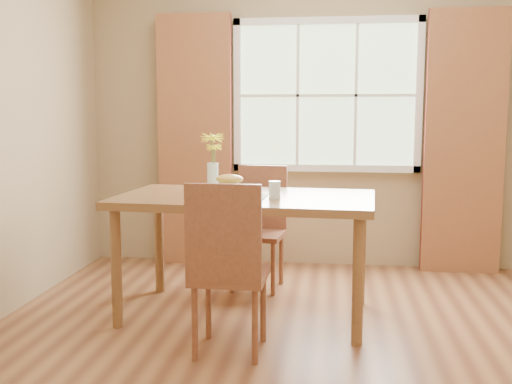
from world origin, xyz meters
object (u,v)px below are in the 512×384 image
object	(u,v)px
water_glass	(275,190)
flower_vase	(213,156)
dining_table	(246,208)
chair_far	(260,221)
chair_near	(227,262)
croissant_sandwich	(229,185)

from	to	relation	value
water_glass	flower_vase	size ratio (longest dim) A/B	0.28
dining_table	chair_far	world-z (taller)	chair_far
chair_near	water_glass	world-z (taller)	chair_near
chair_near	chair_far	xyz separation A→B (m)	(0.01, 1.41, -0.03)
croissant_sandwich	water_glass	world-z (taller)	croissant_sandwich
chair_far	flower_vase	distance (m)	0.78
chair_far	flower_vase	bearing A→B (deg)	-112.04
chair_near	croissant_sandwich	xyz separation A→B (m)	(-0.09, 0.59, 0.36)
chair_near	flower_vase	distance (m)	1.08
croissant_sandwich	chair_far	bearing A→B (deg)	79.04
croissant_sandwich	flower_vase	xyz separation A→B (m)	(-0.17, 0.32, 0.16)
croissant_sandwich	water_glass	size ratio (longest dim) A/B	1.72
chair_far	water_glass	bearing A→B (deg)	-70.32
croissant_sandwich	flower_vase	world-z (taller)	flower_vase
dining_table	water_glass	size ratio (longest dim) A/B	15.55
chair_near	croissant_sandwich	distance (m)	0.69
chair_near	water_glass	xyz separation A→B (m)	(0.20, 0.59, 0.33)
chair_near	chair_far	size ratio (longest dim) A/B	1.05
dining_table	croissant_sandwich	world-z (taller)	croissant_sandwich
water_glass	croissant_sandwich	bearing A→B (deg)	-179.56
chair_near	water_glass	distance (m)	0.70
chair_near	water_glass	bearing A→B (deg)	72.00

